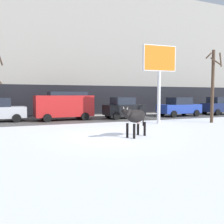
# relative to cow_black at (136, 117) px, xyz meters

# --- Properties ---
(ground_plane) EXTENTS (120.00, 120.00, 0.00)m
(ground_plane) POSITION_rel_cow_black_xyz_m (-0.90, 0.29, -0.99)
(ground_plane) COLOR white
(road_strip) EXTENTS (60.00, 5.60, 0.01)m
(road_strip) POSITION_rel_cow_black_xyz_m (-0.90, 9.14, -0.99)
(road_strip) COLOR #514F4C
(road_strip) RESTS_ON ground
(building_facade) EXTENTS (44.00, 6.10, 13.00)m
(building_facade) POSITION_rel_cow_black_xyz_m (-0.90, 15.26, 5.49)
(building_facade) COLOR gray
(building_facade) RESTS_ON ground
(cow_black) EXTENTS (1.84, 1.32, 1.54)m
(cow_black) POSITION_rel_cow_black_xyz_m (0.00, 0.00, 0.00)
(cow_black) COLOR black
(cow_black) RESTS_ON ground
(billboard) EXTENTS (2.53, 0.37, 5.56)m
(billboard) POSITION_rel_cow_black_xyz_m (4.09, 4.26, 3.32)
(billboard) COLOR silver
(billboard) RESTS_ON ground
(car_red_van) EXTENTS (4.69, 2.30, 2.32)m
(car_red_van) POSITION_rel_cow_black_xyz_m (-1.79, 9.15, 0.25)
(car_red_van) COLOR red
(car_red_van) RESTS_ON ground
(car_black_hatchback) EXTENTS (3.58, 2.07, 1.86)m
(car_black_hatchback) POSITION_rel_cow_black_xyz_m (3.34, 8.64, -0.07)
(car_black_hatchback) COLOR black
(car_black_hatchback) RESTS_ON ground
(car_blue_sedan) EXTENTS (4.29, 2.15, 1.84)m
(car_blue_sedan) POSITION_rel_cow_black_xyz_m (9.24, 8.61, -0.09)
(car_blue_sedan) COLOR #233D9E
(car_blue_sedan) RESTS_ON ground
(car_navy_hatchback) EXTENTS (3.58, 2.07, 1.86)m
(car_navy_hatchback) POSITION_rel_cow_black_xyz_m (14.44, 8.78, -0.07)
(car_navy_hatchback) COLOR #19234C
(car_navy_hatchback) RESTS_ON ground
(pedestrian_by_cars) EXTENTS (0.36, 0.24, 1.73)m
(pedestrian_by_cars) POSITION_rel_cow_black_xyz_m (0.10, 11.78, -0.11)
(pedestrian_by_cars) COLOR #282833
(pedestrian_by_cars) RESTS_ON ground
(bare_tree_right_lot) EXTENTS (1.28, 1.25, 5.34)m
(bare_tree_right_lot) POSITION_rel_cow_black_xyz_m (8.10, 3.28, 1.89)
(bare_tree_right_lot) COLOR #4C3828
(bare_tree_right_lot) RESTS_ON ground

